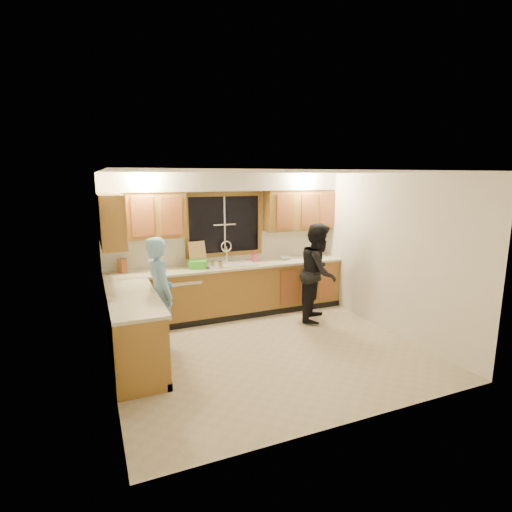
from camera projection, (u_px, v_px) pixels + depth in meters
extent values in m
plane|color=#B7AA8D|center=(268.00, 350.00, 5.73)|extent=(4.20, 4.20, 0.00)
plane|color=white|center=(269.00, 172.00, 5.24)|extent=(4.20, 4.20, 0.00)
plane|color=white|center=(225.00, 244.00, 7.20)|extent=(4.20, 0.00, 4.20)
plane|color=white|center=(106.00, 280.00, 4.68)|extent=(0.00, 3.80, 3.80)
plane|color=white|center=(390.00, 254.00, 6.29)|extent=(0.00, 3.80, 3.80)
cube|color=olive|center=(231.00, 291.00, 7.08)|extent=(4.20, 0.60, 0.88)
cube|color=olive|center=(134.00, 331.00, 5.26)|extent=(0.60, 1.90, 0.88)
cube|color=beige|center=(231.00, 266.00, 6.98)|extent=(4.20, 0.63, 0.04)
cube|color=beige|center=(133.00, 297.00, 5.18)|extent=(0.63, 1.90, 0.04)
cube|color=olive|center=(143.00, 216.00, 6.39)|extent=(1.35, 0.33, 0.75)
cube|color=olive|center=(299.00, 210.00, 7.48)|extent=(1.35, 0.33, 0.75)
cube|color=olive|center=(112.00, 221.00, 5.64)|extent=(0.33, 0.90, 0.75)
cube|color=beige|center=(227.00, 182.00, 6.82)|extent=(4.20, 0.35, 0.30)
cube|color=black|center=(224.00, 225.00, 7.12)|extent=(1.30, 0.01, 1.00)
cube|color=olive|center=(224.00, 194.00, 7.01)|extent=(1.44, 0.03, 0.07)
cube|color=olive|center=(225.00, 254.00, 7.22)|extent=(1.44, 0.03, 0.07)
cube|color=olive|center=(187.00, 226.00, 6.85)|extent=(0.07, 0.03, 1.00)
cube|color=olive|center=(260.00, 223.00, 7.38)|extent=(0.07, 0.03, 1.00)
cube|color=silver|center=(230.00, 264.00, 6.99)|extent=(0.86, 0.52, 0.03)
cube|color=silver|center=(219.00, 270.00, 6.93)|extent=(0.38, 0.42, 0.18)
cube|color=silver|center=(242.00, 268.00, 7.09)|extent=(0.38, 0.42, 0.18)
cylinder|color=silver|center=(226.00, 254.00, 7.14)|extent=(0.04, 0.04, 0.28)
torus|color=silver|center=(226.00, 246.00, 7.11)|extent=(0.21, 0.03, 0.21)
cube|color=white|center=(184.00, 299.00, 6.75)|extent=(0.60, 0.56, 0.82)
cube|color=white|center=(139.00, 347.00, 4.75)|extent=(0.58, 0.75, 0.90)
imported|color=#78B8E2|center=(160.00, 294.00, 5.62)|extent=(0.49, 0.65, 1.63)
imported|color=black|center=(319.00, 272.00, 6.81)|extent=(1.01, 1.03, 1.68)
cube|color=#A1592C|center=(122.00, 266.00, 6.44)|extent=(0.16, 0.16, 0.22)
cube|color=tan|center=(197.00, 253.00, 6.92)|extent=(0.33, 0.17, 0.42)
cube|color=green|center=(198.00, 264.00, 6.75)|extent=(0.38, 0.37, 0.14)
imported|color=#DE5479|center=(254.00, 257.00, 7.24)|extent=(0.10, 0.11, 0.19)
imported|color=silver|center=(285.00, 258.00, 7.46)|extent=(0.26, 0.26, 0.06)
cylinder|color=beige|center=(213.00, 265.00, 6.72)|extent=(0.09, 0.09, 0.13)
cylinder|color=beige|center=(221.00, 265.00, 6.68)|extent=(0.10, 0.10, 0.13)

